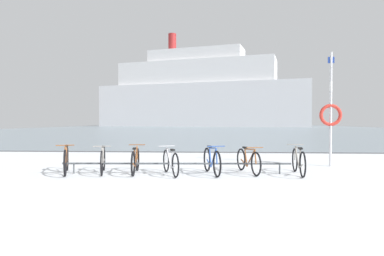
{
  "coord_description": "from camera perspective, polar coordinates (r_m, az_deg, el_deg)",
  "views": [
    {
      "loc": [
        0.38,
        -5.28,
        1.43
      ],
      "look_at": [
        -0.31,
        6.18,
        1.2
      ],
      "focal_mm": 30.9,
      "sensor_mm": 36.0,
      "label": 1
    }
  ],
  "objects": [
    {
      "name": "bicycle_2",
      "position": [
        9.26,
        -9.75,
        -5.59
      ],
      "size": [
        0.46,
        1.63,
        0.77
      ],
      "color": "black",
      "rests_on": "ground"
    },
    {
      "name": "rescue_post",
      "position": [
        11.43,
        22.82,
        2.59
      ],
      "size": [
        0.71,
        0.11,
        3.64
      ],
      "color": "silver",
      "rests_on": "ground"
    },
    {
      "name": "ferry_ship",
      "position": [
        91.71,
        1.34,
        5.75
      ],
      "size": [
        58.44,
        26.33,
        26.28
      ],
      "color": "white",
      "rests_on": "ground"
    },
    {
      "name": "ground",
      "position": [
        59.2,
        3.1,
        -0.29
      ],
      "size": [
        80.0,
        132.0,
        0.08
      ],
      "color": "silver"
    },
    {
      "name": "bicycle_3",
      "position": [
        8.94,
        -3.74,
        -5.86
      ],
      "size": [
        0.7,
        1.56,
        0.75
      ],
      "color": "black",
      "rests_on": "ground"
    },
    {
      "name": "bicycle_4",
      "position": [
        9.0,
        3.43,
        -5.69
      ],
      "size": [
        0.59,
        1.66,
        0.8
      ],
      "color": "black",
      "rests_on": "ground"
    },
    {
      "name": "bike_rack",
      "position": [
        9.08,
        -2.71,
        -6.2
      ],
      "size": [
        6.25,
        0.37,
        0.31
      ],
      "color": "#4C5156",
      "rests_on": "ground"
    },
    {
      "name": "bicycle_0",
      "position": [
        9.74,
        -20.9,
        -5.19
      ],
      "size": [
        0.74,
        1.67,
        0.82
      ],
      "color": "black",
      "rests_on": "ground"
    },
    {
      "name": "bicycle_1",
      "position": [
        9.5,
        -15.12,
        -5.39
      ],
      "size": [
        0.56,
        1.6,
        0.79
      ],
      "color": "black",
      "rests_on": "ground"
    },
    {
      "name": "bicycle_5",
      "position": [
        9.31,
        9.67,
        -5.59
      ],
      "size": [
        0.61,
        1.68,
        0.76
      ],
      "color": "black",
      "rests_on": "ground"
    },
    {
      "name": "bicycle_6",
      "position": [
        9.39,
        17.9,
        -5.47
      ],
      "size": [
        0.46,
        1.7,
        0.79
      ],
      "color": "black",
      "rests_on": "ground"
    }
  ]
}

